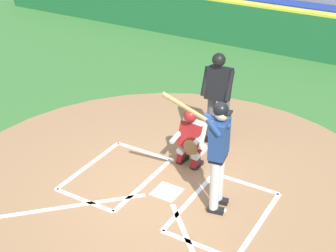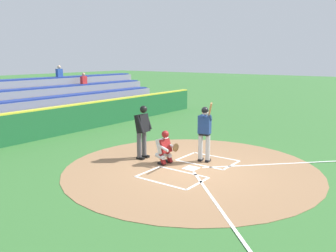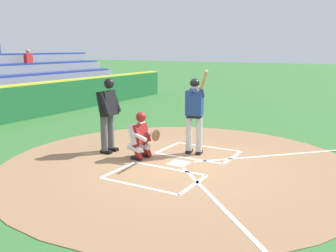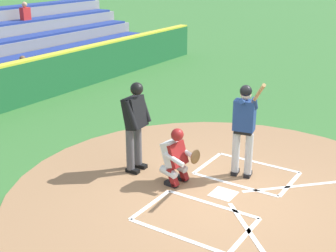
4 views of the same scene
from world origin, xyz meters
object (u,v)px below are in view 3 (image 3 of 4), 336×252
object	(u,v)px
batter	(195,111)
plate_umpire	(108,110)
catcher	(141,134)
baseball	(198,151)

from	to	relation	value
batter	plate_umpire	xyz separation A→B (m)	(0.91, -1.93, -0.02)
catcher	baseball	distance (m)	1.58
catcher	plate_umpire	xyz separation A→B (m)	(-0.04, -1.00, 0.49)
batter	plate_umpire	distance (m)	2.13
batter	plate_umpire	bearing A→B (deg)	-64.65
plate_umpire	baseball	bearing A→B (deg)	119.24
baseball	batter	bearing A→B (deg)	-9.97
plate_umpire	catcher	bearing A→B (deg)	87.92
batter	baseball	size ratio (longest dim) A/B	28.76
batter	baseball	bearing A→B (deg)	170.03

